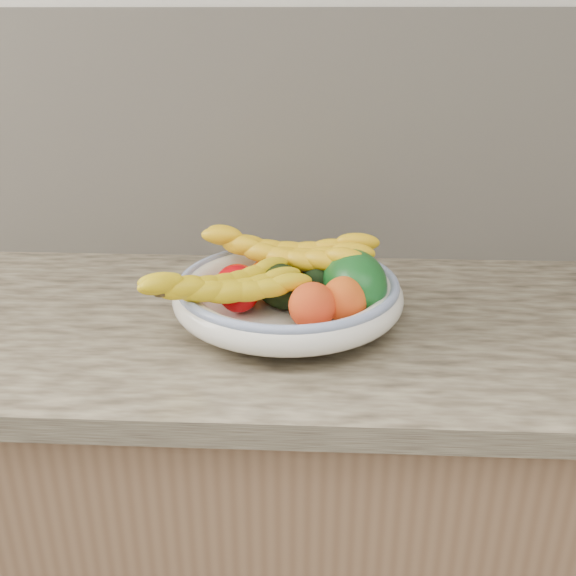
# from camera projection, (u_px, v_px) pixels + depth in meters

# --- Properties ---
(kitchen_counter) EXTENTS (2.44, 0.66, 1.40)m
(kitchen_counter) POSITION_uv_depth(u_px,v_px,m) (289.00, 508.00, 1.30)
(kitchen_counter) COLOR brown
(kitchen_counter) RESTS_ON ground
(fruit_bowl) EXTENTS (0.39, 0.39, 0.08)m
(fruit_bowl) POSITION_uv_depth(u_px,v_px,m) (288.00, 294.00, 1.09)
(fruit_bowl) COLOR white
(fruit_bowl) RESTS_ON kitchen_counter
(clementine_back_left) EXTENTS (0.06, 0.06, 0.05)m
(clementine_back_left) POSITION_uv_depth(u_px,v_px,m) (263.00, 273.00, 1.16)
(clementine_back_left) COLOR #DE5704
(clementine_back_left) RESTS_ON fruit_bowl
(clementine_back_right) EXTENTS (0.06, 0.06, 0.05)m
(clementine_back_right) POSITION_uv_depth(u_px,v_px,m) (311.00, 269.00, 1.18)
(clementine_back_right) COLOR #E36504
(clementine_back_right) RESTS_ON fruit_bowl
(clementine_back_mid) EXTENTS (0.06, 0.06, 0.05)m
(clementine_back_mid) POSITION_uv_depth(u_px,v_px,m) (291.00, 274.00, 1.16)
(clementine_back_mid) COLOR #DA6004
(clementine_back_mid) RESTS_ON fruit_bowl
(clementine_extra) EXTENTS (0.05, 0.05, 0.05)m
(clementine_extra) POSITION_uv_depth(u_px,v_px,m) (306.00, 272.00, 1.17)
(clementine_extra) COLOR #F26005
(clementine_extra) RESTS_ON fruit_bowl
(tomato_left) EXTENTS (0.09, 0.09, 0.07)m
(tomato_left) POSITION_uv_depth(u_px,v_px,m) (237.00, 284.00, 1.10)
(tomato_left) COLOR #C00208
(tomato_left) RESTS_ON fruit_bowl
(tomato_near_left) EXTENTS (0.08, 0.08, 0.06)m
(tomato_near_left) POSITION_uv_depth(u_px,v_px,m) (239.00, 294.00, 1.05)
(tomato_near_left) COLOR #B60004
(tomato_near_left) RESTS_ON fruit_bowl
(avocado_center) EXTENTS (0.13, 0.13, 0.08)m
(avocado_center) POSITION_uv_depth(u_px,v_px,m) (281.00, 286.00, 1.08)
(avocado_center) COLOR black
(avocado_center) RESTS_ON fruit_bowl
(avocado_right) EXTENTS (0.08, 0.11, 0.07)m
(avocado_right) POSITION_uv_depth(u_px,v_px,m) (322.00, 277.00, 1.12)
(avocado_right) COLOR black
(avocado_right) RESTS_ON fruit_bowl
(green_mango) EXTENTS (0.17, 0.19, 0.13)m
(green_mango) POSITION_uv_depth(u_px,v_px,m) (354.00, 282.00, 1.07)
(green_mango) COLOR #0E4A16
(green_mango) RESTS_ON fruit_bowl
(peach_front) EXTENTS (0.09, 0.09, 0.08)m
(peach_front) POSITION_uv_depth(u_px,v_px,m) (312.00, 306.00, 1.00)
(peach_front) COLOR orange
(peach_front) RESTS_ON fruit_bowl
(peach_right) EXTENTS (0.08, 0.08, 0.07)m
(peach_right) POSITION_uv_depth(u_px,v_px,m) (345.00, 299.00, 1.02)
(peach_right) COLOR orange
(peach_right) RESTS_ON fruit_bowl
(banana_bunch_back) EXTENTS (0.36, 0.21, 0.10)m
(banana_bunch_back) POSITION_uv_depth(u_px,v_px,m) (286.00, 257.00, 1.14)
(banana_bunch_back) COLOR yellow
(banana_bunch_back) RESTS_ON fruit_bowl
(banana_bunch_front) EXTENTS (0.30, 0.23, 0.08)m
(banana_bunch_front) POSITION_uv_depth(u_px,v_px,m) (224.00, 291.00, 1.02)
(banana_bunch_front) COLOR yellow
(banana_bunch_front) RESTS_ON fruit_bowl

